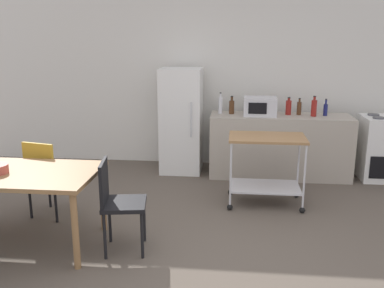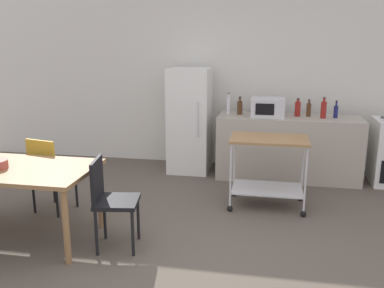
# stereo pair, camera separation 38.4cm
# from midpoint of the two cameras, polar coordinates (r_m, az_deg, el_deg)

# --- Properties ---
(ground_plane) EXTENTS (12.00, 12.00, 0.00)m
(ground_plane) POSITION_cam_midpoint_polar(r_m,az_deg,el_deg) (4.03, 2.98, -15.52)
(ground_plane) COLOR brown
(back_wall) EXTENTS (8.40, 0.12, 2.90)m
(back_wall) POSITION_cam_midpoint_polar(r_m,az_deg,el_deg) (6.71, 6.86, 9.44)
(back_wall) COLOR silver
(back_wall) RESTS_ON ground_plane
(kitchen_counter) EXTENTS (2.00, 0.64, 0.90)m
(kitchen_counter) POSITION_cam_midpoint_polar(r_m,az_deg,el_deg) (6.28, 14.43, -0.50)
(kitchen_counter) COLOR #A89E8E
(kitchen_counter) RESTS_ON ground_plane
(dining_table) EXTENTS (1.50, 0.90, 0.75)m
(dining_table) POSITION_cam_midpoint_polar(r_m,az_deg,el_deg) (4.47, -20.14, -3.96)
(dining_table) COLOR olive
(dining_table) RESTS_ON ground_plane
(chair_black) EXTENTS (0.46, 0.46, 0.89)m
(chair_black) POSITION_cam_midpoint_polar(r_m,az_deg,el_deg) (4.10, -8.31, -7.07)
(chair_black) COLOR black
(chair_black) RESTS_ON ground_plane
(chair_mustard) EXTENTS (0.48, 0.48, 0.89)m
(chair_mustard) POSITION_cam_midpoint_polar(r_m,az_deg,el_deg) (5.08, -16.55, -3.33)
(chair_mustard) COLOR gold
(chair_mustard) RESTS_ON ground_plane
(refrigerator) EXTENTS (0.60, 0.63, 1.55)m
(refrigerator) POSITION_cam_midpoint_polar(r_m,az_deg,el_deg) (6.37, 1.42, 3.15)
(refrigerator) COLOR white
(refrigerator) RESTS_ON ground_plane
(kitchen_cart) EXTENTS (0.91, 0.57, 0.85)m
(kitchen_cart) POSITION_cam_midpoint_polar(r_m,az_deg,el_deg) (5.14, 12.31, -2.20)
(kitchen_cart) COLOR olive
(kitchen_cart) RESTS_ON ground_plane
(bottle_soda) EXTENTS (0.06, 0.06, 0.31)m
(bottle_soda) POSITION_cam_midpoint_polar(r_m,az_deg,el_deg) (6.23, 6.69, 5.19)
(bottle_soda) COLOR silver
(bottle_soda) RESTS_ON kitchen_counter
(bottle_vinegar) EXTENTS (0.08, 0.08, 0.26)m
(bottle_vinegar) POSITION_cam_midpoint_polar(r_m,az_deg,el_deg) (6.21, 8.19, 4.89)
(bottle_vinegar) COLOR #4C2D19
(bottle_vinegar) RESTS_ON kitchen_counter
(microwave) EXTENTS (0.46, 0.35, 0.26)m
(microwave) POSITION_cam_midpoint_polar(r_m,az_deg,el_deg) (6.11, 11.92, 4.82)
(microwave) COLOR silver
(microwave) RESTS_ON kitchen_counter
(bottle_olive_oil) EXTENTS (0.08, 0.08, 0.25)m
(bottle_olive_oil) POSITION_cam_midpoint_polar(r_m,az_deg,el_deg) (6.24, 15.70, 4.58)
(bottle_olive_oil) COLOR maroon
(bottle_olive_oil) RESTS_ON kitchen_counter
(bottle_hot_sauce) EXTENTS (0.06, 0.06, 0.24)m
(bottle_hot_sauce) POSITION_cam_midpoint_polar(r_m,az_deg,el_deg) (6.27, 17.08, 4.44)
(bottle_hot_sauce) COLOR #4C2D19
(bottle_hot_sauce) RESTS_ON kitchen_counter
(bottle_sesame_oil) EXTENTS (0.08, 0.08, 0.29)m
(bottle_sesame_oil) POSITION_cam_midpoint_polar(r_m,az_deg,el_deg) (6.20, 18.94, 4.39)
(bottle_sesame_oil) COLOR maroon
(bottle_sesame_oil) RESTS_ON kitchen_counter
(bottle_soy_sauce) EXTENTS (0.06, 0.06, 0.24)m
(bottle_soy_sauce) POSITION_cam_midpoint_polar(r_m,az_deg,el_deg) (6.28, 20.40, 4.14)
(bottle_soy_sauce) COLOR navy
(bottle_soy_sauce) RESTS_ON kitchen_counter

